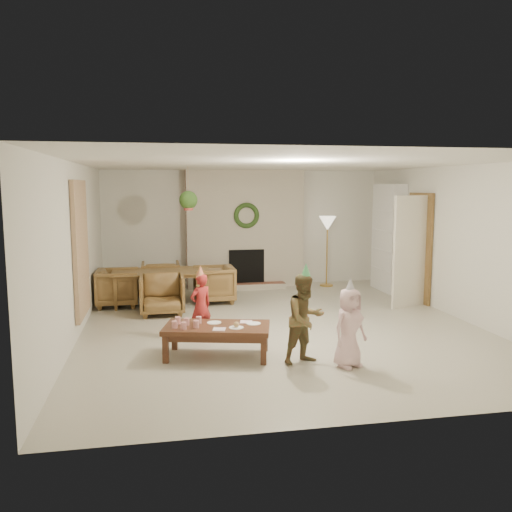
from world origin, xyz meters
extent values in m
plane|color=#B7B29E|center=(0.00, 0.00, 0.00)|extent=(7.00, 7.00, 0.00)
plane|color=white|center=(0.00, 0.00, 2.50)|extent=(7.00, 7.00, 0.00)
plane|color=silver|center=(0.00, 3.50, 1.25)|extent=(7.00, 0.00, 7.00)
plane|color=silver|center=(0.00, -3.50, 1.25)|extent=(7.00, 0.00, 7.00)
plane|color=silver|center=(-3.00, 0.00, 1.25)|extent=(0.00, 7.00, 7.00)
plane|color=silver|center=(3.00, 0.00, 1.25)|extent=(0.00, 7.00, 7.00)
cube|color=#581B17|center=(0.00, 3.30, 1.25)|extent=(2.50, 0.40, 2.50)
cube|color=maroon|center=(0.00, 2.95, 0.06)|extent=(1.60, 0.30, 0.12)
cube|color=black|center=(0.00, 3.12, 0.45)|extent=(0.75, 0.12, 0.75)
torus|color=#213E17|center=(0.00, 3.07, 1.55)|extent=(0.54, 0.10, 0.54)
cylinder|color=gold|center=(1.75, 3.00, 0.02)|extent=(0.28, 0.28, 0.03)
cylinder|color=gold|center=(1.75, 3.00, 0.71)|extent=(0.03, 0.03, 1.37)
cone|color=beige|center=(1.75, 3.00, 1.37)|extent=(0.36, 0.36, 0.30)
cube|color=white|center=(2.84, 2.30, 1.10)|extent=(0.30, 1.00, 2.20)
cube|color=white|center=(2.82, 2.30, 0.45)|extent=(0.30, 0.92, 0.03)
cube|color=white|center=(2.82, 2.30, 0.85)|extent=(0.30, 0.92, 0.03)
cube|color=white|center=(2.82, 2.30, 1.25)|extent=(0.30, 0.92, 0.03)
cube|color=white|center=(2.82, 2.30, 1.65)|extent=(0.30, 0.92, 0.03)
cube|color=#AC2C1F|center=(2.80, 2.15, 0.59)|extent=(0.20, 0.40, 0.24)
cube|color=teal|center=(2.80, 2.35, 0.99)|extent=(0.20, 0.44, 0.24)
cube|color=#B19226|center=(2.80, 2.20, 1.38)|extent=(0.20, 0.36, 0.22)
cube|color=brown|center=(2.96, 1.20, 1.02)|extent=(0.05, 0.86, 2.04)
cube|color=beige|center=(2.58, 0.82, 1.00)|extent=(0.77, 0.32, 2.00)
cube|color=tan|center=(-2.96, 0.20, 1.25)|extent=(0.06, 1.20, 2.00)
imported|color=brown|center=(-1.80, 1.84, 0.31)|extent=(1.77, 1.00, 0.62)
imported|color=brown|center=(-1.79, 1.06, 0.34)|extent=(0.74, 0.76, 0.69)
imported|color=brown|center=(-1.81, 2.61, 0.34)|extent=(0.74, 0.76, 0.69)
imported|color=brown|center=(-2.58, 1.83, 0.34)|extent=(0.76, 0.74, 0.69)
imported|color=brown|center=(-0.83, 1.85, 0.34)|extent=(0.76, 0.74, 0.69)
cylinder|color=tan|center=(-1.30, 1.50, 2.15)|extent=(0.01, 0.01, 0.70)
cylinder|color=#AB4037|center=(-1.30, 1.50, 1.80)|extent=(0.16, 0.16, 0.12)
sphere|color=#294D19|center=(-1.30, 1.50, 1.92)|extent=(0.32, 0.32, 0.32)
cube|color=#4E2B1A|center=(-1.13, -1.34, 0.38)|extent=(1.45, 0.95, 0.06)
cube|color=#4E2B1A|center=(-1.13, -1.34, 0.31)|extent=(1.32, 0.83, 0.08)
cube|color=#4E2B1A|center=(-1.78, -1.46, 0.17)|extent=(0.09, 0.09, 0.35)
cube|color=#4E2B1A|center=(-0.61, -1.74, 0.17)|extent=(0.09, 0.09, 0.35)
cube|color=#4E2B1A|center=(-1.65, -0.93, 0.17)|extent=(0.09, 0.09, 0.35)
cube|color=#4E2B1A|center=(-0.48, -1.21, 0.17)|extent=(0.09, 0.09, 0.35)
cylinder|color=silver|center=(-1.66, -1.37, 0.45)|extent=(0.09, 0.09, 0.09)
cylinder|color=silver|center=(-1.62, -1.17, 0.45)|extent=(0.09, 0.09, 0.09)
cylinder|color=silver|center=(-1.56, -1.44, 0.45)|extent=(0.09, 0.09, 0.09)
cylinder|color=silver|center=(-1.51, -1.25, 0.45)|extent=(0.09, 0.09, 0.09)
cylinder|color=silver|center=(-1.40, -1.40, 0.45)|extent=(0.09, 0.09, 0.09)
cylinder|color=silver|center=(-1.35, -1.20, 0.45)|extent=(0.09, 0.09, 0.09)
cylinder|color=white|center=(-1.15, -1.21, 0.41)|extent=(0.22, 0.22, 0.01)
cylinder|color=white|center=(-0.91, -1.50, 0.41)|extent=(0.22, 0.22, 0.01)
cylinder|color=white|center=(-0.66, -1.34, 0.41)|extent=(0.22, 0.22, 0.01)
sphere|color=tan|center=(-0.91, -1.50, 0.45)|extent=(0.09, 0.09, 0.07)
cube|color=#EBADC4|center=(-1.12, -1.53, 0.41)|extent=(0.18, 0.18, 0.01)
cube|color=#EBADC4|center=(-0.74, -1.24, 0.41)|extent=(0.18, 0.18, 0.01)
imported|color=maroon|center=(-1.26, -0.46, 0.47)|extent=(0.41, 0.36, 0.93)
cone|color=gold|center=(-1.26, -0.46, 0.97)|extent=(0.15, 0.15, 0.18)
imported|color=brown|center=(-0.10, -1.77, 0.56)|extent=(0.66, 0.59, 1.11)
cone|color=#4AAD64|center=(-0.10, -1.77, 1.15)|extent=(0.14, 0.14, 0.18)
imported|color=beige|center=(0.39, -2.00, 0.48)|extent=(0.56, 0.48, 0.96)
cone|color=#B7B6BE|center=(0.39, -2.00, 1.00)|extent=(0.15, 0.15, 0.17)
camera|label=1|loc=(-1.84, -7.79, 2.16)|focal=36.82mm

